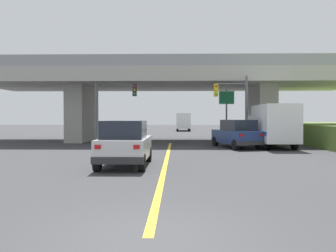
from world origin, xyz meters
The scene contains 10 objects.
ground centered at (0.00, 25.78, 0.00)m, with size 160.00×160.00×0.00m, color #353538.
overpass_bridge centered at (0.00, 25.78, 5.09)m, with size 34.01×10.17×7.13m.
lane_divider_stripe centered at (0.00, 11.60, 0.00)m, with size 0.20×23.20×0.01m, color yellow.
suv_lead centered at (-1.76, 9.10, 1.01)m, with size 2.05×4.40×2.02m.
suv_crossing centered at (4.83, 18.65, 1.01)m, with size 3.14×5.02×2.02m.
box_truck centered at (7.48, 19.23, 1.62)m, with size 2.33×6.70×3.08m.
traffic_signal_nearside centered at (5.00, 20.24, 3.40)m, with size 2.56×0.36×5.34m.
traffic_signal_farside centered at (-4.75, 21.05, 3.53)m, with size 3.31×0.36×5.61m.
highway_sign centered at (4.85, 23.79, 3.34)m, with size 1.31×0.17×4.64m.
semi_truck_distant centered at (1.69, 52.48, 1.57)m, with size 2.33×6.69×2.96m.
Camera 1 is at (0.50, -6.03, 2.12)m, focal length 36.79 mm.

